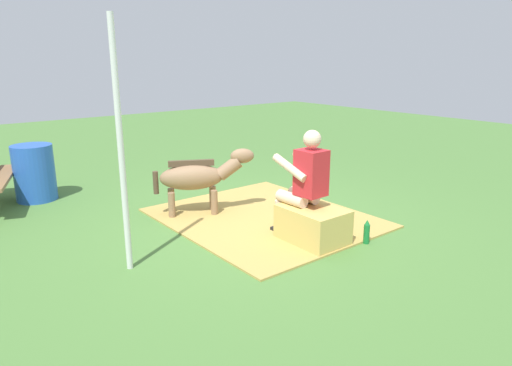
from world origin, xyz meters
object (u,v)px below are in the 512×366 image
Objects in this scene: pony_standing at (199,177)px; soda_bottle at (367,232)px; hay_bale at (313,225)px; water_barrel at (34,173)px; person_seated at (304,181)px; tent_pole_left at (121,149)px.

soda_bottle is (-2.05, -0.95, -0.39)m from pony_standing.
hay_bale is 2.63× the size of soda_bottle.
pony_standing reaches higher than water_barrel.
soda_bottle is (-0.57, -0.46, -0.56)m from person_seated.
person_seated reaches higher than pony_standing.
person_seated is at bearing -161.57° from pony_standing.
hay_bale is at bearing -163.16° from pony_standing.
hay_bale is 0.30× the size of tent_pole_left.
tent_pole_left reaches higher than hay_bale.
hay_bale is 4.25m from water_barrel.
pony_standing is 2.60m from water_barrel.
tent_pole_left is (0.51, 1.92, 0.52)m from person_seated.
tent_pole_left reaches higher than water_barrel.
person_seated is 4.11m from water_barrel.
water_barrel is at bearing 28.75° from hay_bale.
tent_pole_left reaches higher than person_seated.
water_barrel is 0.34× the size of tent_pole_left.
water_barrel is (2.08, 1.55, -0.11)m from pony_standing.
hay_bale is 1.74m from pony_standing.
hay_bale is at bearing -151.25° from water_barrel.
person_seated is at bearing -150.21° from water_barrel.
person_seated is at bearing 38.97° from soda_bottle.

